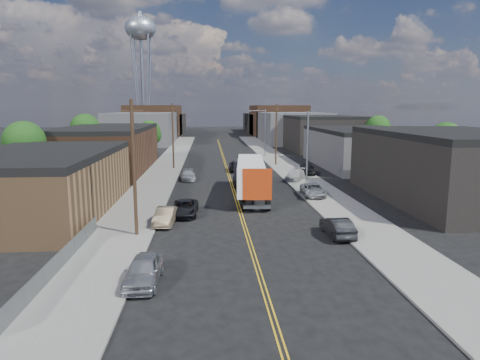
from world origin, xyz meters
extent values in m
plane|color=black|center=(0.00, 60.00, 0.00)|extent=(260.00, 260.00, 0.00)
cube|color=gold|center=(0.00, 45.00, 0.01)|extent=(0.32, 120.00, 0.01)
cube|color=slate|center=(-9.50, 45.00, 0.07)|extent=(5.00, 140.00, 0.15)
cube|color=slate|center=(9.50, 45.00, 0.07)|extent=(5.00, 140.00, 0.15)
cube|color=brown|center=(-18.00, 18.00, 2.50)|extent=(12.00, 22.00, 5.00)
cube|color=black|center=(-18.00, 18.00, 5.30)|extent=(12.00, 22.00, 0.60)
cube|color=#482D1C|center=(-18.00, 44.00, 3.00)|extent=(12.00, 26.00, 6.00)
cube|color=black|center=(-18.00, 44.00, 6.30)|extent=(12.00, 26.00, 0.60)
cube|color=black|center=(22.00, 20.00, 3.25)|extent=(14.00, 22.00, 6.50)
cube|color=black|center=(22.00, 20.00, 6.80)|extent=(14.00, 22.00, 0.60)
cube|color=navy|center=(15.20, 20.00, 3.60)|extent=(0.30, 20.00, 0.80)
cube|color=#3D3D40|center=(22.00, 46.00, 2.75)|extent=(14.00, 24.00, 5.50)
cube|color=black|center=(22.00, 46.00, 5.80)|extent=(14.00, 24.00, 0.60)
cube|color=black|center=(22.00, 72.00, 3.50)|extent=(14.00, 22.00, 7.00)
cube|color=black|center=(22.00, 72.00, 7.30)|extent=(14.00, 22.00, 0.60)
cube|color=#3D3D40|center=(-20.00, 95.00, 4.00)|extent=(16.00, 30.00, 8.00)
cube|color=#3D3D40|center=(20.00, 95.00, 4.00)|extent=(16.00, 30.00, 8.00)
cube|color=#482D1C|center=(-20.00, 120.00, 5.00)|extent=(16.00, 26.00, 10.00)
cube|color=#482D1C|center=(20.00, 120.00, 5.00)|extent=(16.00, 26.00, 10.00)
cube|color=black|center=(-20.00, 140.00, 3.50)|extent=(16.00, 40.00, 7.00)
cube|color=black|center=(20.00, 140.00, 3.50)|extent=(16.00, 40.00, 7.00)
cylinder|color=gray|center=(-22.00, 110.00, 15.00)|extent=(0.80, 0.80, 30.00)
cylinder|color=gray|center=(-23.76, 108.24, 15.00)|extent=(1.94, 1.94, 29.98)
cylinder|color=gray|center=(-20.24, 108.24, 15.00)|extent=(1.94, 1.94, 29.98)
cylinder|color=gray|center=(-23.76, 111.76, 15.00)|extent=(1.94, 1.94, 29.98)
cylinder|color=gray|center=(-20.24, 111.76, 15.00)|extent=(1.94, 1.94, 29.98)
ellipsoid|color=#9EA8B2|center=(-22.00, 110.00, 32.00)|extent=(9.00, 9.00, 6.75)
cylinder|color=#9EA8B2|center=(-22.00, 110.00, 35.60)|extent=(1.60, 1.60, 1.20)
cone|color=#9EA8B2|center=(-22.00, 110.00, 36.50)|extent=(1.80, 1.80, 0.80)
cylinder|color=gray|center=(8.00, 25.00, 4.50)|extent=(0.18, 0.18, 9.00)
cylinder|color=gray|center=(6.50, 25.00, 8.80)|extent=(3.00, 0.12, 0.12)
cube|color=gray|center=(5.00, 25.00, 8.70)|extent=(0.60, 0.25, 0.18)
cylinder|color=gray|center=(8.00, 60.00, 4.50)|extent=(0.18, 0.18, 9.00)
cylinder|color=gray|center=(6.50, 60.00, 8.80)|extent=(3.00, 0.12, 0.12)
cube|color=gray|center=(5.00, 60.00, 8.70)|extent=(0.60, 0.25, 0.18)
cylinder|color=black|center=(-8.20, 10.00, 5.00)|extent=(0.26, 0.26, 10.00)
cube|color=black|center=(-8.20, 10.00, 9.20)|extent=(1.60, 0.12, 0.12)
cylinder|color=black|center=(-8.20, 45.00, 5.00)|extent=(0.26, 0.26, 10.00)
cube|color=black|center=(-8.20, 45.00, 9.20)|extent=(1.60, 0.12, 0.12)
cylinder|color=black|center=(8.20, 48.00, 5.00)|extent=(0.26, 0.26, 10.00)
cube|color=black|center=(8.20, 48.00, 9.20)|extent=(1.60, 0.12, 0.12)
cube|color=slate|center=(-11.50, 3.50, 0.60)|extent=(0.02, 16.00, 1.20)
cube|color=slate|center=(-11.50, 3.50, 1.20)|extent=(0.05, 16.00, 0.05)
cylinder|color=black|center=(-24.00, 30.00, 2.12)|extent=(0.36, 0.36, 4.25)
sphere|color=#133B10|center=(-24.00, 30.00, 5.53)|extent=(4.76, 4.76, 4.76)
sphere|color=#133B10|center=(-23.40, 30.30, 4.68)|extent=(3.74, 3.74, 3.74)
sphere|color=#133B10|center=(-24.50, 29.60, 4.93)|extent=(3.40, 3.40, 3.40)
cylinder|color=black|center=(-24.00, 55.00, 2.25)|extent=(0.36, 0.36, 4.50)
sphere|color=#133B10|center=(-24.00, 55.00, 5.85)|extent=(5.04, 5.04, 5.04)
sphere|color=#133B10|center=(-23.40, 55.30, 4.95)|extent=(3.96, 3.96, 3.96)
sphere|color=#133B10|center=(-24.50, 54.60, 5.22)|extent=(3.60, 3.60, 3.60)
cylinder|color=black|center=(-14.00, 62.00, 1.88)|extent=(0.36, 0.36, 3.75)
sphere|color=#133B10|center=(-14.00, 62.00, 4.88)|extent=(4.20, 4.20, 4.20)
sphere|color=#133B10|center=(-13.40, 62.30, 4.12)|extent=(3.30, 3.30, 3.30)
sphere|color=#133B10|center=(-14.50, 61.60, 4.35)|extent=(3.00, 3.00, 3.00)
cylinder|color=black|center=(30.00, 36.00, 2.00)|extent=(0.36, 0.36, 4.00)
sphere|color=#133B10|center=(30.00, 36.00, 5.20)|extent=(4.48, 4.48, 4.48)
sphere|color=#133B10|center=(30.60, 36.30, 4.40)|extent=(3.52, 3.52, 3.52)
sphere|color=#133B10|center=(29.50, 35.60, 4.64)|extent=(3.20, 3.20, 3.20)
cylinder|color=black|center=(30.00, 60.00, 2.12)|extent=(0.36, 0.36, 4.25)
sphere|color=#133B10|center=(30.00, 60.00, 5.53)|extent=(4.76, 4.76, 4.76)
sphere|color=#133B10|center=(30.60, 60.30, 4.68)|extent=(3.74, 3.74, 3.74)
sphere|color=#133B10|center=(29.50, 59.60, 4.93)|extent=(3.40, 3.40, 3.40)
cube|color=silver|center=(1.50, 22.45, 2.62)|extent=(3.65, 12.28, 2.82)
cube|color=#A72E0C|center=(1.50, 16.41, 2.62)|extent=(2.64, 0.35, 2.84)
cube|color=gray|center=(1.50, 16.41, 0.55)|extent=(2.53, 0.81, 0.25)
cube|color=black|center=(1.50, 29.91, 1.56)|extent=(2.79, 3.43, 3.12)
cylinder|color=black|center=(1.50, 17.81, 0.50)|extent=(2.70, 1.23, 1.01)
cylinder|color=black|center=(1.50, 29.91, 0.50)|extent=(2.60, 1.22, 1.01)
imported|color=#9E9FA2|center=(-6.40, 1.20, 0.76)|extent=(1.95, 4.50, 1.51)
imported|color=#847256|center=(-6.40, 13.11, 0.69)|extent=(1.78, 4.26, 1.37)
imported|color=black|center=(-5.00, 16.00, 0.68)|extent=(2.41, 4.94, 1.35)
imported|color=#ACAFB2|center=(-5.51, 34.67, 0.64)|extent=(2.03, 4.48, 1.27)
imported|color=black|center=(6.60, 8.90, 0.72)|extent=(1.65, 4.40, 1.44)
imported|color=#AFB1B4|center=(8.20, 22.75, 0.81)|extent=(2.41, 4.86, 1.32)
imported|color=#B4B4B4|center=(8.42, 33.14, 0.81)|extent=(3.59, 4.93, 1.33)
imported|color=black|center=(11.00, 37.60, 0.93)|extent=(2.35, 4.78, 1.57)
imported|color=black|center=(1.50, 42.00, 0.73)|extent=(2.56, 5.31, 1.46)
camera|label=1|loc=(-2.84, -20.99, 9.44)|focal=32.00mm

